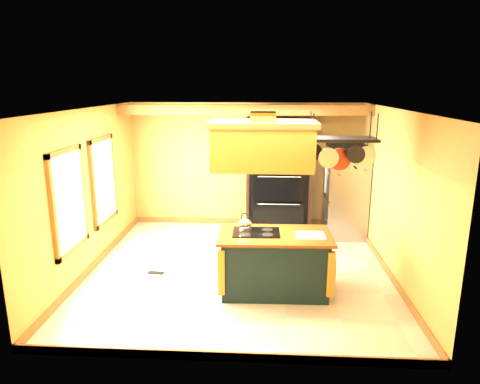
# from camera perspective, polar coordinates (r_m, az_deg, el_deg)

# --- Properties ---
(floor) EXTENTS (5.00, 5.00, 0.00)m
(floor) POSITION_cam_1_polar(r_m,az_deg,el_deg) (7.41, -0.18, -10.32)
(floor) COLOR beige
(floor) RESTS_ON ground
(ceiling) EXTENTS (5.00, 5.00, 0.00)m
(ceiling) POSITION_cam_1_polar(r_m,az_deg,el_deg) (6.75, -0.19, 11.01)
(ceiling) COLOR white
(ceiling) RESTS_ON wall_back
(wall_back) EXTENTS (5.00, 0.02, 2.70)m
(wall_back) POSITION_cam_1_polar(r_m,az_deg,el_deg) (9.40, 0.74, 3.61)
(wall_back) COLOR #BF9145
(wall_back) RESTS_ON floor
(wall_front) EXTENTS (5.00, 0.02, 2.70)m
(wall_front) POSITION_cam_1_polar(r_m,az_deg,el_deg) (4.59, -2.10, -7.88)
(wall_front) COLOR #BF9145
(wall_front) RESTS_ON floor
(wall_left) EXTENTS (0.02, 5.00, 2.70)m
(wall_left) POSITION_cam_1_polar(r_m,az_deg,el_deg) (7.53, -19.53, 0.13)
(wall_left) COLOR #BF9145
(wall_left) RESTS_ON floor
(wall_right) EXTENTS (0.02, 5.00, 2.70)m
(wall_right) POSITION_cam_1_polar(r_m,az_deg,el_deg) (7.25, 19.94, -0.43)
(wall_right) COLOR #BF9145
(wall_right) RESTS_ON floor
(ceiling_beam) EXTENTS (5.00, 0.15, 0.20)m
(ceiling_beam) POSITION_cam_1_polar(r_m,az_deg,el_deg) (8.45, 0.52, 10.90)
(ceiling_beam) COLOR olive
(ceiling_beam) RESTS_ON ceiling
(window_near) EXTENTS (0.06, 1.06, 1.56)m
(window_near) POSITION_cam_1_polar(r_m,az_deg,el_deg) (6.80, -21.84, -1.10)
(window_near) COLOR olive
(window_near) RESTS_ON wall_left
(window_far) EXTENTS (0.06, 1.06, 1.56)m
(window_far) POSITION_cam_1_polar(r_m,az_deg,el_deg) (8.05, -17.72, 1.50)
(window_far) COLOR olive
(window_far) RESTS_ON wall_left
(kitchen_island) EXTENTS (1.69, 0.96, 1.11)m
(kitchen_island) POSITION_cam_1_polar(r_m,az_deg,el_deg) (6.54, 4.60, -9.31)
(kitchen_island) COLOR black
(kitchen_island) RESTS_ON floor
(range_hood) EXTENTS (1.50, 0.85, 0.80)m
(range_hood) POSITION_cam_1_polar(r_m,az_deg,el_deg) (6.06, 3.05, 6.42)
(range_hood) COLOR #B5772D
(range_hood) RESTS_ON ceiling
(pot_rack) EXTENTS (1.01, 0.47, 0.83)m
(pot_rack) POSITION_cam_1_polar(r_m,az_deg,el_deg) (6.16, 13.42, 5.93)
(pot_rack) COLOR black
(pot_rack) RESTS_ON ceiling
(refrigerator) EXTENTS (0.79, 0.94, 1.84)m
(refrigerator) POSITION_cam_1_polar(r_m,az_deg,el_deg) (9.06, 13.85, -0.17)
(refrigerator) COLOR #96989E
(refrigerator) RESTS_ON floor
(hutch) EXTENTS (1.36, 0.61, 2.40)m
(hutch) POSITION_cam_1_polar(r_m,az_deg,el_deg) (9.23, 5.13, 0.62)
(hutch) COLOR black
(hutch) RESTS_ON floor
(floor_register) EXTENTS (0.29, 0.14, 0.01)m
(floor_register) POSITION_cam_1_polar(r_m,az_deg,el_deg) (7.42, -11.14, -10.53)
(floor_register) COLOR black
(floor_register) RESTS_ON floor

